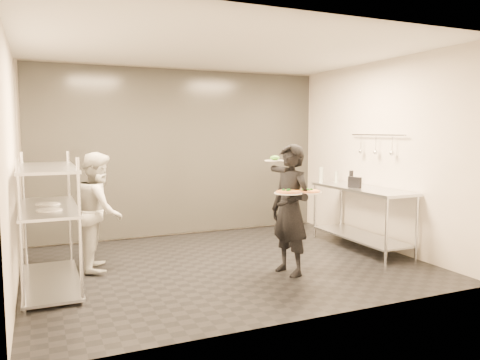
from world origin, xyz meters
name	(u,v)px	position (x,y,z in m)	size (l,w,h in m)	color
room_shell	(197,155)	(0.00, 1.18, 1.40)	(5.00, 4.00, 2.80)	black
pass_rack	(49,219)	(-2.15, 0.00, 0.77)	(0.60, 1.60, 1.50)	silver
prep_counter	(361,207)	(2.18, 0.00, 0.63)	(0.60, 1.80, 0.92)	silver
utensil_rail	(376,145)	(2.43, 0.00, 1.55)	(0.07, 1.20, 0.31)	silver
waiter	(290,210)	(0.57, -0.69, 0.80)	(0.58, 0.38, 1.60)	black
chef	(99,211)	(-1.55, 0.47, 0.75)	(0.73, 0.57, 1.49)	beige
pizza_plate_near	(288,192)	(0.41, -0.92, 1.05)	(0.33, 0.33, 0.05)	silver
pizza_plate_far	(307,191)	(0.70, -0.87, 1.04)	(0.34, 0.34, 0.05)	silver
salad_plate	(275,159)	(0.53, -0.35, 1.40)	(0.26, 0.26, 0.07)	silver
pos_monitor	(355,182)	(2.06, 0.02, 1.00)	(0.04, 0.22, 0.16)	black
bottle_green	(321,175)	(1.99, 0.80, 1.05)	(0.07, 0.07, 0.25)	#99A598
bottle_clear	(336,177)	(2.22, 0.70, 1.01)	(0.06, 0.06, 0.18)	#99A598
bottle_dark	(351,178)	(2.25, 0.35, 1.03)	(0.06, 0.06, 0.22)	black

